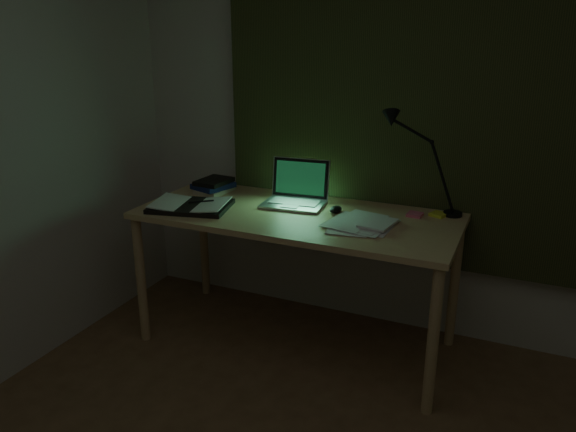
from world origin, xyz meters
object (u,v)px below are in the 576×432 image
at_px(desk, 296,280).
at_px(laptop, 293,185).
at_px(desk_lamp, 457,167).
at_px(open_textbook, 191,205).
at_px(loose_papers, 370,222).
at_px(book_stack, 213,185).

bearing_deg(desk, laptop, 121.44).
bearing_deg(laptop, desk_lamp, 7.28).
relative_size(open_textbook, desk_lamp, 0.79).
relative_size(desk, loose_papers, 4.91).
height_order(open_textbook, desk_lamp, desk_lamp).
bearing_deg(desk, open_textbook, -164.74).
bearing_deg(loose_papers, laptop, 165.67).
bearing_deg(desk_lamp, laptop, -158.37).
xyz_separation_m(open_textbook, desk_lamp, (1.37, 0.47, 0.25)).
bearing_deg(loose_papers, desk_lamp, 39.80).
distance_m(open_textbook, desk_lamp, 1.47).
relative_size(desk, laptop, 4.51).
height_order(open_textbook, loose_papers, open_textbook).
relative_size(desk, desk_lamp, 3.21).
height_order(open_textbook, book_stack, book_stack).
distance_m(laptop, book_stack, 0.57).
bearing_deg(desk, loose_papers, -0.77).
bearing_deg(desk_lamp, open_textbook, -151.93).
height_order(desk, loose_papers, loose_papers).
distance_m(open_textbook, book_stack, 0.34).
distance_m(loose_papers, desk_lamp, 0.55).
xyz_separation_m(desk, laptop, (-0.07, 0.12, 0.52)).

